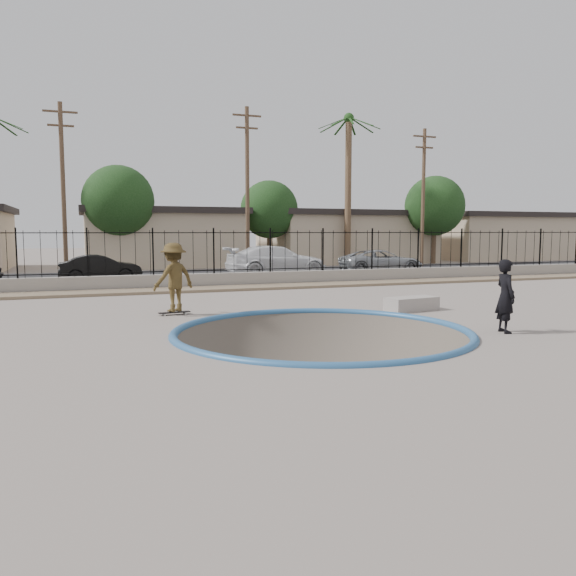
% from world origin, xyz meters
% --- Properties ---
extents(ground, '(120.00, 120.00, 2.20)m').
position_xyz_m(ground, '(0.00, 12.00, -1.10)').
color(ground, gray).
rests_on(ground, ground).
extents(bowl_pit, '(6.84, 6.84, 1.80)m').
position_xyz_m(bowl_pit, '(0.00, -1.00, 0.00)').
color(bowl_pit, '#4E443C').
rests_on(bowl_pit, ground).
extents(coping_ring, '(7.04, 7.04, 0.20)m').
position_xyz_m(coping_ring, '(0.00, -1.00, 0.00)').
color(coping_ring, '#2B5A8C').
rests_on(coping_ring, ground).
extents(rock_strip, '(42.00, 1.60, 0.11)m').
position_xyz_m(rock_strip, '(0.00, 9.20, 0.06)').
color(rock_strip, '#8F775E').
rests_on(rock_strip, ground).
extents(retaining_wall, '(42.00, 0.45, 0.60)m').
position_xyz_m(retaining_wall, '(0.00, 10.30, 0.30)').
color(retaining_wall, gray).
rests_on(retaining_wall, ground).
extents(fence, '(40.00, 0.04, 1.80)m').
position_xyz_m(fence, '(0.00, 10.30, 1.50)').
color(fence, black).
rests_on(fence, retaining_wall).
extents(street, '(90.00, 8.00, 0.04)m').
position_xyz_m(street, '(0.00, 17.00, 0.02)').
color(street, black).
rests_on(street, ground).
extents(house_center, '(10.60, 8.60, 3.90)m').
position_xyz_m(house_center, '(0.00, 26.50, 1.97)').
color(house_center, tan).
rests_on(house_center, ground).
extents(house_east, '(12.60, 8.60, 3.90)m').
position_xyz_m(house_east, '(14.00, 26.50, 1.97)').
color(house_east, tan).
rests_on(house_east, ground).
extents(house_east_far, '(11.60, 8.60, 3.90)m').
position_xyz_m(house_east_far, '(28.00, 26.50, 1.97)').
color(house_east_far, tan).
rests_on(house_east_far, ground).
extents(palm_right, '(2.30, 2.30, 10.30)m').
position_xyz_m(palm_right, '(12.00, 22.00, 7.33)').
color(palm_right, brown).
rests_on(palm_right, ground).
extents(utility_pole_left, '(1.70, 0.24, 9.00)m').
position_xyz_m(utility_pole_left, '(-6.00, 19.00, 4.70)').
color(utility_pole_left, '#473323').
rests_on(utility_pole_left, ground).
extents(utility_pole_mid, '(1.70, 0.24, 9.50)m').
position_xyz_m(utility_pole_mid, '(4.00, 19.00, 4.96)').
color(utility_pole_mid, '#473323').
rests_on(utility_pole_mid, ground).
extents(utility_pole_right, '(1.70, 0.24, 9.00)m').
position_xyz_m(utility_pole_right, '(16.00, 19.00, 4.70)').
color(utility_pole_right, '#473323').
rests_on(utility_pole_right, ground).
extents(street_tree_left, '(4.32, 4.32, 6.36)m').
position_xyz_m(street_tree_left, '(-3.00, 23.00, 4.19)').
color(street_tree_left, '#473323').
rests_on(street_tree_left, ground).
extents(street_tree_mid, '(3.96, 3.96, 5.83)m').
position_xyz_m(street_tree_mid, '(7.00, 24.00, 3.84)').
color(street_tree_mid, '#473323').
rests_on(street_tree_mid, ground).
extents(street_tree_right, '(4.32, 4.32, 6.36)m').
position_xyz_m(street_tree_right, '(19.00, 22.00, 4.19)').
color(street_tree_right, '#473323').
rests_on(street_tree_right, ground).
extents(skater, '(1.44, 1.18, 1.94)m').
position_xyz_m(skater, '(-2.80, 3.00, 0.97)').
color(skater, brown).
rests_on(skater, ground).
extents(skateboard, '(0.91, 0.34, 0.08)m').
position_xyz_m(skateboard, '(-2.80, 3.00, 0.06)').
color(skateboard, black).
rests_on(skateboard, ground).
extents(videographer, '(0.54, 0.70, 1.72)m').
position_xyz_m(videographer, '(4.00, -2.50, 0.86)').
color(videographer, black).
rests_on(videographer, ground).
extents(concrete_ledge, '(1.69, 0.93, 0.40)m').
position_xyz_m(concrete_ledge, '(4.00, 1.43, 0.20)').
color(concrete_ledge, gray).
rests_on(concrete_ledge, ground).
extents(car_b, '(3.75, 1.41, 1.22)m').
position_xyz_m(car_b, '(-4.40, 14.86, 0.65)').
color(car_b, black).
rests_on(car_b, street).
extents(car_c, '(5.44, 2.29, 1.57)m').
position_xyz_m(car_c, '(4.43, 15.00, 0.82)').
color(car_c, white).
rests_on(car_c, street).
extents(car_d, '(4.83, 2.56, 1.29)m').
position_xyz_m(car_d, '(10.51, 14.70, 0.68)').
color(car_d, '#92959A').
rests_on(car_d, street).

